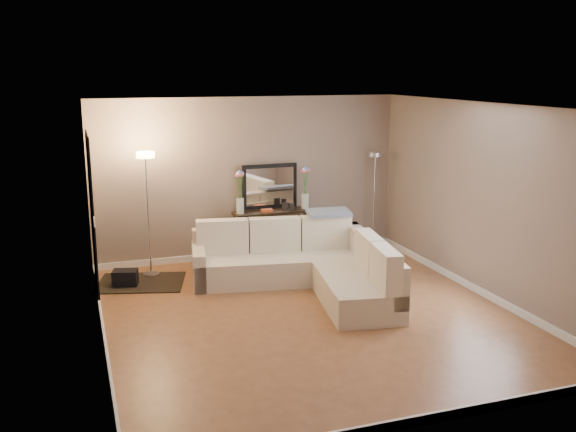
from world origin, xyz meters
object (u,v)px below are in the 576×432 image
object	(u,v)px
sectional_sofa	(307,265)
floor_lamp_lit	(147,189)
floor_lamp_unlit	(374,181)
console_table	(269,232)

from	to	relation	value
sectional_sofa	floor_lamp_lit	xyz separation A→B (m)	(-2.03, 1.26, 0.98)
floor_lamp_lit	sectional_sofa	bearing A→B (deg)	-31.86
sectional_sofa	floor_lamp_unlit	bearing A→B (deg)	40.56
floor_lamp_lit	floor_lamp_unlit	xyz separation A→B (m)	(3.79, 0.25, -0.13)
sectional_sofa	console_table	bearing A→B (deg)	94.16
sectional_sofa	floor_lamp_unlit	xyz separation A→B (m)	(1.77, 1.51, 0.85)
console_table	floor_lamp_lit	bearing A→B (deg)	-173.07
sectional_sofa	console_table	world-z (taller)	sectional_sofa
floor_lamp_lit	floor_lamp_unlit	size ratio (longest dim) A/B	1.11
sectional_sofa	console_table	size ratio (longest dim) A/B	2.13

